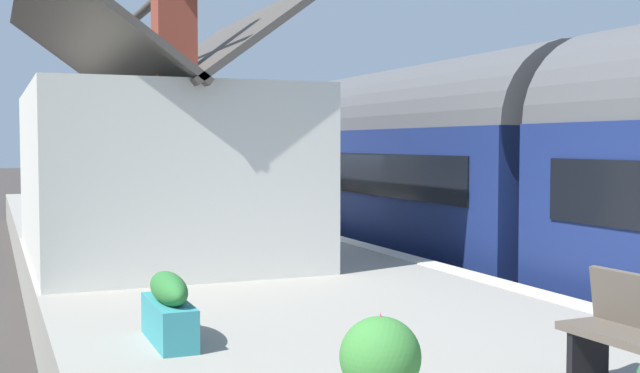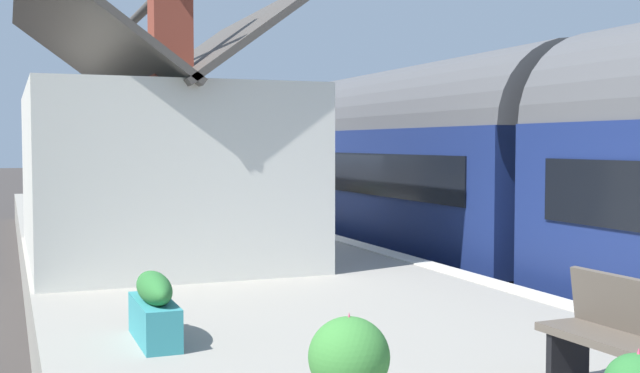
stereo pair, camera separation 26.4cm
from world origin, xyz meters
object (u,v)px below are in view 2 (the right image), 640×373
bench_by_lamp (632,340)px  planter_under_sign (164,195)px  planter_corner_building (121,200)px  planter_bench_right (154,309)px  station_sign_board (198,165)px  station_building (153,164)px  planter_edge_far (168,202)px  bench_mid_platform (156,193)px  train (564,177)px  planter_bench_left (192,207)px

bench_by_lamp → planter_under_sign: 19.18m
bench_by_lamp → planter_corner_building: bearing=3.6°
bench_by_lamp → planter_under_sign: bench_by_lamp is taller
planter_bench_right → station_sign_board: bearing=-14.1°
station_sign_board → planter_under_sign: bearing=84.8°
station_building → planter_edge_far: bearing=-12.4°
bench_by_lamp → planter_corner_building: bench_by_lamp is taller
bench_mid_platform → planter_under_sign: size_ratio=1.35×
planter_under_sign → planter_bench_right: bearing=169.3°
bench_mid_platform → bench_by_lamp: bearing=-179.3°
bench_mid_platform → planter_bench_right: 14.73m
train → station_building: bearing=60.1°
planter_bench_left → station_sign_board: (4.15, -1.09, 0.92)m
train → planter_corner_building: size_ratio=25.55×
planter_bench_right → station_sign_board: 16.57m
bench_by_lamp → planter_corner_building: 17.82m
station_building → planter_bench_right: bearing=170.3°
planter_bench_right → station_sign_board: (16.04, -4.04, 0.88)m
train → bench_mid_platform: size_ratio=14.39×
planter_corner_building → planter_bench_left: planter_corner_building is taller
planter_bench_left → planter_edge_far: planter_edge_far is taller
planter_edge_far → planter_corner_building: bearing=39.7°
planter_under_sign → planter_bench_left: bearing=178.8°
bench_by_lamp → planter_edge_far: (16.52, 0.07, -0.18)m
bench_mid_platform → planter_corner_building: (0.23, 0.92, -0.19)m
station_building → planter_bench_right: size_ratio=6.37×
bench_mid_platform → planter_corner_building: 0.96m
station_building → station_sign_board: size_ratio=4.30×
bench_by_lamp → planter_bench_left: size_ratio=1.65×
planter_corner_building → station_building: bearing=176.1°
bench_by_lamp → bench_mid_platform: 17.56m
planter_under_sign → planter_bench_left: 4.24m
planter_bench_right → planter_corner_building: bearing=-6.3°
planter_edge_far → station_sign_board: size_ratio=0.51×
planter_under_sign → planter_bench_left: (-4.24, 0.09, -0.04)m
bench_by_lamp → station_sign_board: (19.09, -1.31, 0.71)m
planter_under_sign → station_sign_board: size_ratio=0.67×
planter_bench_left → planter_corner_building: bearing=25.1°
planter_under_sign → bench_by_lamp: bearing=179.1°
planter_under_sign → planter_edge_far: bearing=172.0°
bench_by_lamp → bench_mid_platform: (17.55, 0.20, 0.00)m
train → planter_under_sign: bearing=15.3°
train → station_building: station_building is taller
bench_by_lamp → station_sign_board: 19.14m
station_sign_board → planter_bench_left: bearing=165.2°
planter_bench_left → station_sign_board: station_sign_board is taller
train → planter_bench_left: size_ratio=23.59×
bench_mid_platform → planter_bench_left: bearing=-170.9°
bench_mid_platform → planter_corner_building: bench_mid_platform is taller
bench_mid_platform → planter_bench_right: size_ratio=1.33×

